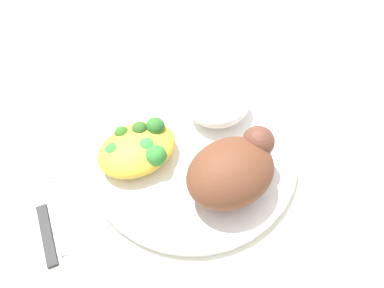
{
  "coord_description": "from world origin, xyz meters",
  "views": [
    {
      "loc": [
        -0.13,
        -0.22,
        0.42
      ],
      "look_at": [
        0.0,
        0.0,
        0.03
      ],
      "focal_mm": 33.04,
      "sensor_mm": 36.0,
      "label": 1
    }
  ],
  "objects_px": {
    "roasted_chicken": "(233,170)",
    "rice_pile": "(219,104)",
    "fork": "(51,197)",
    "plate": "(192,151)",
    "knife": "(41,207)",
    "mac_cheese_with_broccoli": "(138,147)"
  },
  "relations": [
    {
      "from": "fork",
      "to": "rice_pile",
      "type": "bearing_deg",
      "value": 0.46
    },
    {
      "from": "plate",
      "to": "rice_pile",
      "type": "height_order",
      "value": "rice_pile"
    },
    {
      "from": "rice_pile",
      "to": "mac_cheese_with_broccoli",
      "type": "xyz_separation_m",
      "value": [
        -0.13,
        -0.01,
        -0.0
      ]
    },
    {
      "from": "plate",
      "to": "rice_pile",
      "type": "distance_m",
      "value": 0.08
    },
    {
      "from": "roasted_chicken",
      "to": "rice_pile",
      "type": "relative_size",
      "value": 1.36
    },
    {
      "from": "rice_pile",
      "to": "knife",
      "type": "distance_m",
      "value": 0.27
    },
    {
      "from": "rice_pile",
      "to": "mac_cheese_with_broccoli",
      "type": "height_order",
      "value": "mac_cheese_with_broccoli"
    },
    {
      "from": "rice_pile",
      "to": "fork",
      "type": "bearing_deg",
      "value": -179.54
    },
    {
      "from": "rice_pile",
      "to": "fork",
      "type": "relative_size",
      "value": 0.63
    },
    {
      "from": "roasted_chicken",
      "to": "mac_cheese_with_broccoli",
      "type": "xyz_separation_m",
      "value": [
        -0.08,
        0.1,
        -0.02
      ]
    },
    {
      "from": "plate",
      "to": "knife",
      "type": "height_order",
      "value": "plate"
    },
    {
      "from": "mac_cheese_with_broccoli",
      "to": "knife",
      "type": "height_order",
      "value": "mac_cheese_with_broccoli"
    },
    {
      "from": "plate",
      "to": "roasted_chicken",
      "type": "relative_size",
      "value": 2.35
    },
    {
      "from": "plate",
      "to": "fork",
      "type": "height_order",
      "value": "plate"
    },
    {
      "from": "roasted_chicken",
      "to": "rice_pile",
      "type": "distance_m",
      "value": 0.12
    },
    {
      "from": "fork",
      "to": "knife",
      "type": "bearing_deg",
      "value": -153.83
    },
    {
      "from": "mac_cheese_with_broccoli",
      "to": "knife",
      "type": "relative_size",
      "value": 0.55
    },
    {
      "from": "fork",
      "to": "knife",
      "type": "relative_size",
      "value": 0.75
    },
    {
      "from": "plate",
      "to": "fork",
      "type": "distance_m",
      "value": 0.19
    },
    {
      "from": "knife",
      "to": "roasted_chicken",
      "type": "bearing_deg",
      "value": -23.37
    },
    {
      "from": "mac_cheese_with_broccoli",
      "to": "fork",
      "type": "height_order",
      "value": "mac_cheese_with_broccoli"
    },
    {
      "from": "fork",
      "to": "plate",
      "type": "bearing_deg",
      "value": -9.69
    }
  ]
}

